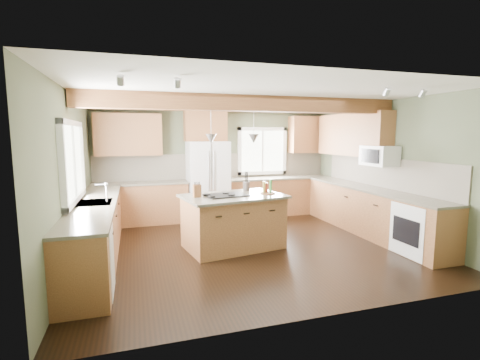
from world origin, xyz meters
name	(u,v)px	position (x,y,z in m)	size (l,w,h in m)	color
floor	(250,246)	(0.00, 0.00, 0.00)	(5.60, 5.60, 0.00)	black
ceiling	(250,95)	(0.00, 0.00, 2.60)	(5.60, 5.60, 0.00)	silver
wall_back	(217,162)	(0.00, 2.50, 1.30)	(5.60, 5.60, 0.00)	#4B553C
wall_left	(71,179)	(-2.80, 0.00, 1.30)	(5.00, 5.00, 0.00)	#4B553C
wall_right	(386,168)	(2.80, 0.00, 1.30)	(5.00, 5.00, 0.00)	#4B553C
ceiling_beam	(250,103)	(0.00, 0.04, 2.47)	(5.55, 0.26, 0.26)	brown
soffit_trim	(217,109)	(0.00, 2.40, 2.54)	(5.55, 0.20, 0.10)	brown
backsplash_back	(217,166)	(0.00, 2.48, 1.21)	(5.58, 0.03, 0.58)	brown
backsplash_right	(384,173)	(2.78, 0.05, 1.21)	(0.03, 3.70, 0.58)	brown
base_cab_back_left	(141,204)	(-1.79, 2.20, 0.44)	(2.02, 0.60, 0.88)	brown
counter_back_left	(140,183)	(-1.79, 2.20, 0.90)	(2.06, 0.64, 0.04)	#463F33
base_cab_back_right	(279,196)	(1.49, 2.20, 0.44)	(2.62, 0.60, 0.88)	brown
counter_back_right	(279,178)	(1.49, 2.20, 0.90)	(2.66, 0.64, 0.04)	#463F33
base_cab_left	(96,233)	(-2.50, 0.05, 0.44)	(0.60, 3.70, 0.88)	brown
counter_left	(94,204)	(-2.50, 0.05, 0.90)	(0.64, 3.74, 0.04)	#463F33
base_cab_right	(369,212)	(2.50, 0.05, 0.44)	(0.60, 3.70, 0.88)	brown
counter_right	(371,189)	(2.50, 0.05, 0.90)	(0.64, 3.74, 0.04)	#463F33
upper_cab_back_left	(128,135)	(-1.99, 2.33, 1.95)	(1.40, 0.35, 0.90)	brown
upper_cab_over_fridge	(205,126)	(-0.30, 2.33, 2.15)	(0.96, 0.35, 0.70)	brown
upper_cab_right	(352,135)	(2.62, 0.90, 1.95)	(0.35, 2.20, 0.90)	brown
upper_cab_back_corner	(307,135)	(2.30, 2.33, 1.95)	(0.90, 0.35, 0.90)	brown
window_left	(72,162)	(-2.78, 0.05, 1.55)	(0.04, 1.60, 1.05)	white
window_back	(262,151)	(1.15, 2.48, 1.55)	(1.10, 0.04, 1.00)	white
sink	(94,203)	(-2.50, 0.05, 0.91)	(0.50, 0.65, 0.03)	#262628
faucet	(106,193)	(-2.32, 0.05, 1.05)	(0.02, 0.02, 0.28)	#B2B2B7
dishwasher	(86,263)	(-2.49, -1.25, 0.43)	(0.60, 0.60, 0.84)	white
oven	(421,230)	(2.49, -1.25, 0.43)	(0.60, 0.72, 0.84)	white
microwave	(379,156)	(2.58, -0.05, 1.55)	(0.40, 0.70, 0.38)	white
pendant_left	(211,139)	(-0.68, -0.03, 1.88)	(0.18, 0.18, 0.16)	#B2B2B7
pendant_right	(254,139)	(0.10, 0.11, 1.88)	(0.18, 0.18, 0.16)	#B2B2B7
refrigerator	(208,181)	(-0.30, 2.12, 0.90)	(0.90, 0.74, 1.80)	white
island	(233,222)	(-0.29, 0.04, 0.44)	(1.59, 0.97, 0.88)	brown
island_top	(233,196)	(-0.29, 0.04, 0.90)	(1.69, 1.07, 0.04)	#463F33
cooktop	(226,195)	(-0.42, 0.02, 0.93)	(0.69, 0.46, 0.02)	black
knife_block	(197,191)	(-0.91, 0.04, 1.02)	(0.12, 0.09, 0.21)	brown
utensil_crock	(246,186)	(0.08, 0.44, 1.00)	(0.12, 0.12, 0.16)	#3E3832
bottle_tray	(268,187)	(0.34, 0.02, 1.04)	(0.27, 0.27, 0.24)	brown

